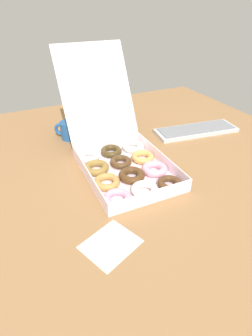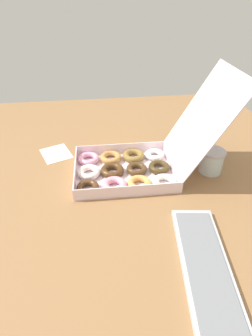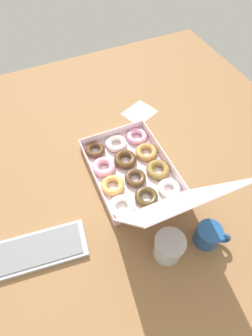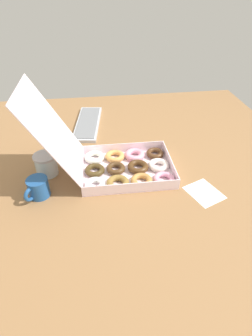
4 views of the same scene
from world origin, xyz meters
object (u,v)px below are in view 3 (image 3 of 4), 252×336
at_px(glass_jar, 169,247).
at_px(coffee_mug, 209,235).
at_px(keyboard, 25,254).
at_px(donut_box, 134,171).

bearing_deg(glass_jar, coffee_mug, 172.55).
distance_m(keyboard, coffee_mug, 0.64).
distance_m(donut_box, glass_jar, 0.33).
bearing_deg(coffee_mug, glass_jar, -7.45).
relative_size(donut_box, coffee_mug, 5.64).
xyz_separation_m(donut_box, keyboard, (0.48, 0.14, -0.03)).
distance_m(donut_box, keyboard, 0.50).
relative_size(coffee_mug, glass_jar, 1.08).
distance_m(keyboard, glass_jar, 0.49).
xyz_separation_m(coffee_mug, glass_jar, (0.15, -0.02, 0.01)).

